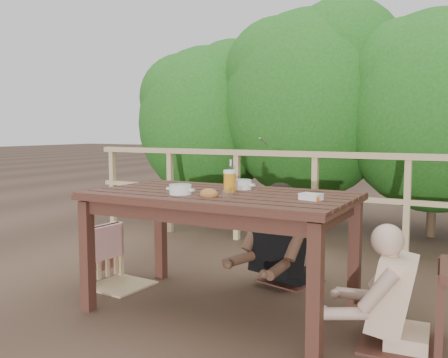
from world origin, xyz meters
The scene contains 16 objects.
ground centered at (0.00, 0.00, 0.00)m, with size 60.00×60.00×0.00m, color brown.
table centered at (0.00, 0.00, 0.40)m, with size 1.73×0.97×0.80m, color #3D2018.
chair_left centered at (-0.95, 0.09, 0.44)m, with size 0.43×0.43×0.87m, color tan.
chair_far centered at (0.18, 0.84, 0.42)m, with size 0.42×0.42×0.84m, color #3D2018.
chair_right centered at (1.17, 0.03, 0.47)m, with size 0.47×0.47×0.94m, color #3D2018.
woman centered at (0.18, 0.86, 0.62)m, with size 0.50×0.62×1.24m, color black, non-canonical shape.
diner_right centered at (1.20, 0.03, 0.57)m, with size 0.46×0.57×1.15m, color beige, non-canonical shape.
railing centered at (0.00, 2.00, 0.51)m, with size 5.60×0.10×1.01m, color tan.
hedge_row centered at (0.40, 3.20, 1.90)m, with size 6.60×1.60×3.80m, color #1E5117, non-canonical shape.
soup_near centered at (-0.18, -0.21, 0.84)m, with size 0.24×0.24×0.08m, color white.
soup_far centered at (0.04, 0.22, 0.84)m, with size 0.25×0.25×0.08m, color silver.
bread_roll centered at (0.05, -0.23, 0.83)m, with size 0.12×0.09×0.07m, color #A67930.
beer_glass centered at (0.05, 0.04, 0.88)m, with size 0.09×0.09×0.16m, color orange.
bottle centered at (0.02, 0.12, 0.91)m, with size 0.06×0.06×0.23m, color white.
tumbler centered at (0.20, -0.29, 0.84)m, with size 0.07×0.07×0.08m, color white.
butter_tub centered at (0.64, -0.05, 0.83)m, with size 0.13×0.09×0.05m, color white.
Camera 1 is at (1.57, -2.84, 1.23)m, focal length 39.41 mm.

